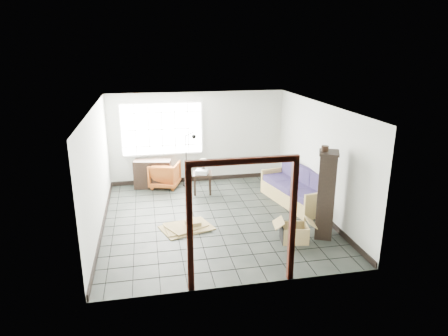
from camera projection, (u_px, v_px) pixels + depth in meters
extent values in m
plane|color=black|center=(214.00, 218.00, 9.25)|extent=(5.50, 5.50, 0.00)
cube|color=beige|center=(197.00, 138.00, 11.44)|extent=(5.00, 0.02, 2.60)
cube|color=beige|center=(243.00, 213.00, 6.29)|extent=(5.00, 0.02, 2.60)
cube|color=beige|center=(97.00, 171.00, 8.40)|extent=(0.02, 5.50, 2.60)
cube|color=beige|center=(319.00, 159.00, 9.33)|extent=(0.02, 5.50, 2.60)
cube|color=white|center=(213.00, 106.00, 8.48)|extent=(5.00, 5.50, 0.02)
cube|color=black|center=(198.00, 179.00, 11.79)|extent=(4.95, 0.03, 0.12)
cube|color=black|center=(103.00, 225.00, 8.77)|extent=(0.03, 5.45, 0.12)
cube|color=black|center=(315.00, 208.00, 9.69)|extent=(0.03, 5.45, 0.12)
cube|color=silver|center=(162.00, 129.00, 11.13)|extent=(2.32, 0.06, 1.52)
cube|color=white|center=(162.00, 129.00, 11.10)|extent=(2.20, 0.02, 1.40)
cube|color=#3E160E|center=(190.00, 231.00, 6.25)|extent=(0.10, 0.08, 2.10)
cube|color=#3E160E|center=(292.00, 222.00, 6.57)|extent=(0.10, 0.08, 2.10)
cube|color=#3E160E|center=(243.00, 161.00, 6.09)|extent=(1.80, 0.08, 0.10)
cube|color=#A18749|center=(294.00, 196.00, 10.09)|extent=(1.18, 2.09, 0.35)
cube|color=#A18749|center=(319.00, 205.00, 9.16)|extent=(0.78, 0.22, 0.63)
cube|color=#A18749|center=(274.00, 179.00, 10.94)|extent=(0.78, 0.22, 0.63)
cube|color=#A18749|center=(307.00, 181.00, 10.12)|extent=(0.49, 1.94, 0.69)
cube|color=#211A42|center=(309.00, 195.00, 9.44)|extent=(0.83, 0.77, 0.16)
cube|color=#211A42|center=(320.00, 184.00, 9.48)|extent=(0.27, 0.65, 0.51)
cube|color=#211A42|center=(294.00, 187.00, 10.01)|extent=(0.83, 0.77, 0.16)
cube|color=#211A42|center=(304.00, 177.00, 10.05)|extent=(0.27, 0.65, 0.51)
cube|color=#211A42|center=(281.00, 179.00, 10.58)|extent=(0.83, 0.77, 0.16)
cube|color=#211A42|center=(290.00, 169.00, 10.62)|extent=(0.27, 0.65, 0.51)
imported|color=maroon|center=(165.00, 173.00, 11.20)|extent=(0.95, 0.92, 0.78)
cube|color=black|center=(202.00, 174.00, 10.69)|extent=(0.57, 0.57, 0.06)
cube|color=black|center=(195.00, 186.00, 10.57)|extent=(0.06, 0.06, 0.51)
cube|color=black|center=(210.00, 186.00, 10.59)|extent=(0.06, 0.06, 0.51)
cube|color=black|center=(195.00, 181.00, 10.95)|extent=(0.06, 0.06, 0.51)
cube|color=black|center=(210.00, 181.00, 10.98)|extent=(0.06, 0.06, 0.51)
cylinder|color=black|center=(203.00, 170.00, 10.71)|extent=(0.12, 0.12, 0.13)
cylinder|color=black|center=(203.00, 166.00, 10.68)|extent=(0.03, 0.03, 0.09)
cone|color=beige|center=(203.00, 163.00, 10.65)|extent=(0.31, 0.31, 0.19)
cube|color=silver|center=(202.00, 172.00, 10.60)|extent=(0.38, 0.34, 0.11)
cylinder|color=black|center=(196.00, 172.00, 10.62)|extent=(0.05, 0.07, 0.07)
cylinder|color=black|center=(187.00, 185.00, 11.43)|extent=(0.26, 0.26, 0.03)
cylinder|color=black|center=(186.00, 160.00, 11.21)|extent=(0.02, 0.02, 1.45)
cylinder|color=black|center=(190.00, 134.00, 10.96)|extent=(0.25, 0.04, 0.13)
sphere|color=black|center=(194.00, 137.00, 10.94)|extent=(0.14, 0.14, 0.13)
cube|color=black|center=(153.00, 174.00, 11.14)|extent=(1.07, 0.58, 0.79)
cube|color=black|center=(153.00, 174.00, 11.14)|extent=(0.99, 0.51, 0.03)
cube|color=black|center=(326.00, 195.00, 8.14)|extent=(0.50, 0.55, 1.81)
cube|color=black|center=(329.00, 153.00, 7.87)|extent=(0.56, 0.61, 0.05)
cylinder|color=black|center=(325.00, 149.00, 7.88)|extent=(0.18, 0.18, 0.11)
cube|color=olive|center=(294.00, 240.00, 8.18)|extent=(0.57, 0.49, 0.02)
cube|color=black|center=(282.00, 233.00, 8.12)|extent=(0.08, 0.41, 0.35)
cube|color=olive|center=(307.00, 233.00, 8.14)|extent=(0.08, 0.41, 0.35)
cube|color=olive|center=(296.00, 238.00, 7.93)|extent=(0.51, 0.10, 0.35)
cube|color=olive|center=(292.00, 229.00, 8.33)|extent=(0.51, 0.10, 0.35)
cube|color=olive|center=(279.00, 223.00, 8.05)|extent=(0.26, 0.44, 0.14)
cube|color=olive|center=(311.00, 222.00, 8.07)|extent=(0.26, 0.44, 0.14)
cube|color=olive|center=(187.00, 228.00, 8.73)|extent=(1.25, 1.06, 0.02)
cube|color=olive|center=(187.00, 227.00, 8.73)|extent=(1.02, 0.82, 0.02)
cube|color=olive|center=(187.00, 226.00, 8.72)|extent=(0.98, 0.88, 0.02)
cube|color=olive|center=(193.00, 223.00, 8.73)|extent=(0.35, 0.30, 0.09)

